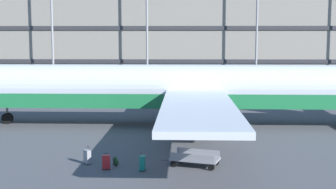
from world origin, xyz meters
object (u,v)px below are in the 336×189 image
(suitcase_small, at_px, (87,157))
(backpack_purple, at_px, (116,162))
(suitcase_scuffed, at_px, (142,163))
(airliner, at_px, (188,89))
(suitcase_navy, at_px, (106,162))
(baggage_cart, at_px, (195,159))

(suitcase_small, xyz_separation_m, backpack_purple, (1.65, -0.35, -0.18))
(suitcase_scuffed, xyz_separation_m, suitcase_small, (-3.17, 1.24, -0.01))
(backpack_purple, bearing_deg, suitcase_small, 168.03)
(airliner, distance_m, backpack_purple, 13.21)
(suitcase_scuffed, bearing_deg, airliner, 78.66)
(suitcase_scuffed, height_order, backpack_purple, suitcase_scuffed)
(suitcase_scuffed, distance_m, suitcase_navy, 1.95)
(suitcase_scuffed, bearing_deg, backpack_purple, 149.51)
(suitcase_navy, bearing_deg, backpack_purple, 59.68)
(airliner, xyz_separation_m, suitcase_navy, (-4.58, -12.98, -2.50))
(backpack_purple, relative_size, baggage_cart, 0.17)
(airliner, distance_m, baggage_cart, 12.45)
(suitcase_navy, distance_m, baggage_cart, 4.82)
(suitcase_small, distance_m, backpack_purple, 1.70)
(suitcase_navy, distance_m, suitcase_small, 1.63)
(airliner, xyz_separation_m, backpack_purple, (-4.15, -12.26, -2.67))
(airliner, height_order, suitcase_navy, airliner)
(baggage_cart, bearing_deg, suitcase_navy, -170.52)
(airliner, xyz_separation_m, suitcase_small, (-5.80, -11.91, -2.50))
(suitcase_scuffed, distance_m, backpack_purple, 1.77)
(airliner, xyz_separation_m, suitcase_scuffed, (-2.64, -13.15, -2.49))
(suitcase_scuffed, bearing_deg, baggage_cart, 18.81)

